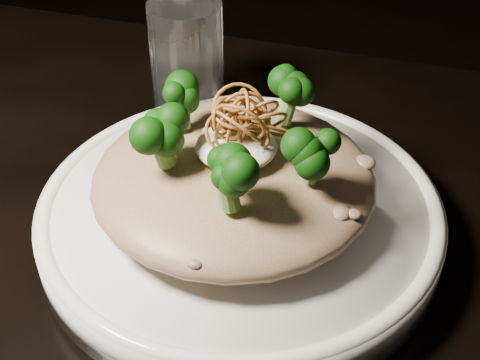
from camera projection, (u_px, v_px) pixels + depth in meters
The scene contains 7 objects.
table at pixel (234, 355), 0.55m from camera, with size 1.10×0.80×0.75m.
plate at pixel (240, 217), 0.54m from camera, with size 0.32×0.32×0.03m, color white.
risotto at pixel (234, 178), 0.51m from camera, with size 0.22×0.22×0.05m, color brown.
broccoli at pixel (237, 125), 0.48m from camera, with size 0.14×0.14×0.05m, color black, non-canonical shape.
cheese at pixel (236, 146), 0.49m from camera, with size 0.06×0.06×0.02m, color white.
shallots at pixel (242, 110), 0.48m from camera, with size 0.06×0.06×0.04m, color brown, non-canonical shape.
drinking_glass at pixel (187, 64), 0.65m from camera, with size 0.07×0.07×0.12m, color white.
Camera 1 is at (0.11, -0.33, 1.12)m, focal length 50.00 mm.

